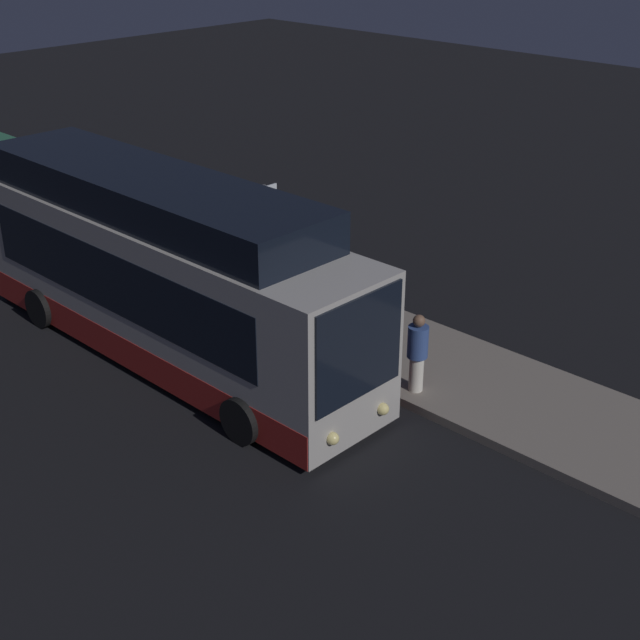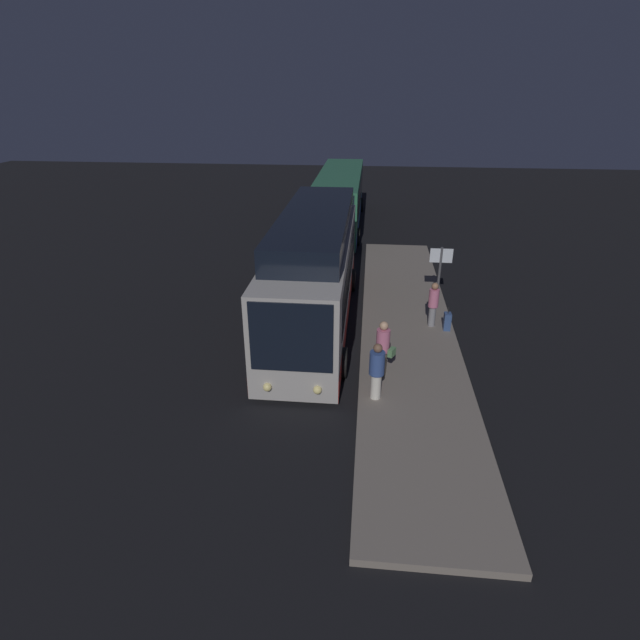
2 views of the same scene
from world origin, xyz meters
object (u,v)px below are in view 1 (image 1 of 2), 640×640
object	(u,v)px
passenger_with_bags	(417,351)
suitcase	(337,279)
passenger_boarding	(315,260)
passenger_waiting	(376,327)
bus_lead	(165,277)
sign_post	(265,213)

from	to	relation	value
passenger_with_bags	suitcase	distance (m)	5.19
passenger_boarding	passenger_with_bags	bearing A→B (deg)	134.55
passenger_waiting	suitcase	distance (m)	4.06
passenger_with_bags	suitcase	size ratio (longest dim) A/B	1.94
bus_lead	suitcase	size ratio (longest dim) A/B	12.79
suitcase	sign_post	size ratio (longest dim) A/B	0.39
passenger_boarding	bus_lead	bearing A→B (deg)	62.53
passenger_boarding	suitcase	size ratio (longest dim) A/B	1.90
bus_lead	passenger_with_bags	bearing A→B (deg)	23.69
sign_post	passenger_waiting	bearing A→B (deg)	-21.24
passenger_boarding	passenger_with_bags	size ratio (longest dim) A/B	0.98
bus_lead	sign_post	world-z (taller)	bus_lead
bus_lead	passenger_with_bags	size ratio (longest dim) A/B	6.60
passenger_waiting	sign_post	size ratio (longest dim) A/B	0.78
bus_lead	sign_post	bearing A→B (deg)	112.08
passenger_with_bags	sign_post	world-z (taller)	sign_post
passenger_with_bags	suitcase	bearing A→B (deg)	-162.60
passenger_boarding	passenger_waiting	size ratio (longest dim) A/B	0.94
suitcase	sign_post	distance (m)	2.78
passenger_waiting	passenger_with_bags	distance (m)	1.24
bus_lead	passenger_with_bags	xyz separation A→B (m)	(5.13, 2.25, -0.75)
suitcase	sign_post	world-z (taller)	sign_post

